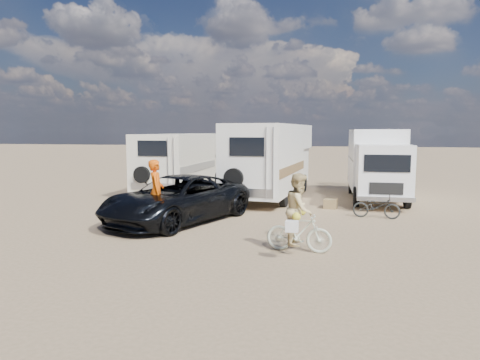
% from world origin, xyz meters
% --- Properties ---
extents(ground, '(140.00, 140.00, 0.00)m').
position_xyz_m(ground, '(0.00, 0.00, 0.00)').
color(ground, '#967A59').
rests_on(ground, ground).
extents(rv_main, '(2.98, 7.48, 3.14)m').
position_xyz_m(rv_main, '(-0.20, 6.75, 1.57)').
color(rv_main, white).
rests_on(rv_main, ground).
extents(rv_left, '(2.34, 6.97, 2.73)m').
position_xyz_m(rv_left, '(-4.54, 7.70, 1.37)').
color(rv_left, white).
rests_on(rv_left, ground).
extents(box_truck, '(2.18, 5.98, 2.93)m').
position_xyz_m(box_truck, '(4.20, 6.88, 1.47)').
color(box_truck, white).
rests_on(box_truck, ground).
extents(dark_suv, '(4.19, 5.81, 1.47)m').
position_xyz_m(dark_suv, '(-2.35, 1.00, 0.73)').
color(dark_suv, black).
rests_on(dark_suv, ground).
extents(bike_man, '(2.00, 1.29, 0.99)m').
position_xyz_m(bike_man, '(-2.67, 0.12, 0.50)').
color(bike_man, orange).
rests_on(bike_man, ground).
extents(bike_woman, '(1.61, 0.60, 0.94)m').
position_xyz_m(bike_woman, '(1.70, -1.58, 0.47)').
color(bike_woman, beige).
rests_on(bike_woman, ground).
extents(rider_man, '(0.66, 0.79, 1.86)m').
position_xyz_m(rider_man, '(-2.67, 0.12, 0.93)').
color(rider_man, '#DA4F09').
rests_on(rider_man, ground).
extents(rider_woman, '(0.73, 0.89, 1.71)m').
position_xyz_m(rider_woman, '(1.70, -1.58, 0.85)').
color(rider_woman, '#CFB579').
rests_on(rider_woman, ground).
extents(bike_parked, '(1.56, 0.70, 0.79)m').
position_xyz_m(bike_parked, '(3.87, 2.99, 0.40)').
color(bike_parked, '#242624').
rests_on(bike_parked, ground).
extents(cooler, '(0.59, 0.51, 0.39)m').
position_xyz_m(cooler, '(-1.41, 4.43, 0.20)').
color(cooler, '#216182').
rests_on(cooler, ground).
extents(crate, '(0.53, 0.53, 0.36)m').
position_xyz_m(crate, '(2.37, 4.48, 0.18)').
color(crate, olive).
rests_on(crate, ground).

